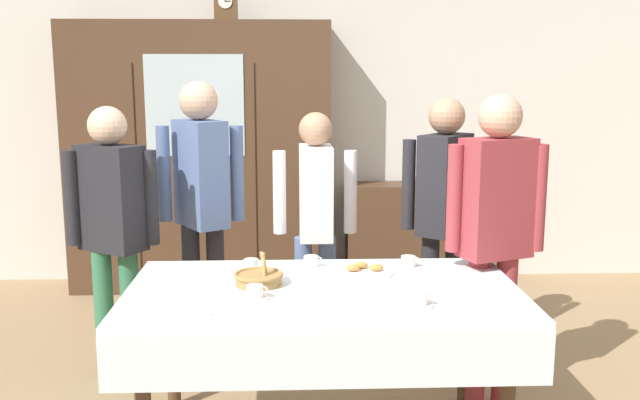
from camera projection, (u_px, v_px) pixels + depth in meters
The scene contains 20 objects.
back_wall at pixel (309, 123), 6.01m from camera, with size 6.40×0.10×2.70m, color silver.
dining_table at pixel (324, 310), 3.29m from camera, with size 1.86×1.02×0.78m.
wall_cabinet at pixel (200, 158), 5.73m from camera, with size 2.12×0.46×2.18m.
mantel_clock at pixel (226, 6), 5.52m from camera, with size 0.18×0.11×0.24m.
bookshelf_low at pixel (415, 233), 5.97m from camera, with size 1.17×0.35×0.86m.
book_stack at pixel (416, 180), 5.89m from camera, with size 0.16×0.18×0.06m.
tea_cup_mid_left at pixel (419, 300), 3.05m from camera, with size 0.13×0.13×0.06m.
tea_cup_near_left at pixel (311, 263), 3.65m from camera, with size 0.13×0.13×0.06m.
tea_cup_back_edge at pixel (408, 263), 3.64m from camera, with size 0.13×0.13×0.06m.
tea_cup_center at pixel (255, 293), 3.14m from camera, with size 0.13×0.13×0.06m.
tea_cup_far_right at pixel (251, 266), 3.58m from camera, with size 0.13×0.13×0.06m.
bread_basket at pixel (259, 278), 3.35m from camera, with size 0.24×0.24×0.16m.
pastry_plate at pixel (365, 271), 3.55m from camera, with size 0.28×0.28×0.05m.
spoon_mid_right at pixel (321, 306), 3.04m from camera, with size 0.12×0.02×0.01m.
spoon_back_edge at pixel (204, 314), 2.94m from camera, with size 0.12×0.02×0.01m.
person_near_right_end at pixel (201, 192), 4.25m from camera, with size 0.52×0.41×1.73m.
person_behind_table_right at pixel (315, 211), 4.35m from camera, with size 0.52×0.36×1.54m.
person_by_cabinet at pixel (444, 203), 4.26m from camera, with size 0.52×0.41×1.63m.
person_behind_table_left at pixel (495, 220), 3.64m from camera, with size 0.52×0.31×1.67m.
person_beside_shelf at pixel (112, 219), 3.93m from camera, with size 0.52×0.36×1.60m.
Camera 1 is at (-0.14, -3.38, 1.78)m, focal length 39.29 mm.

